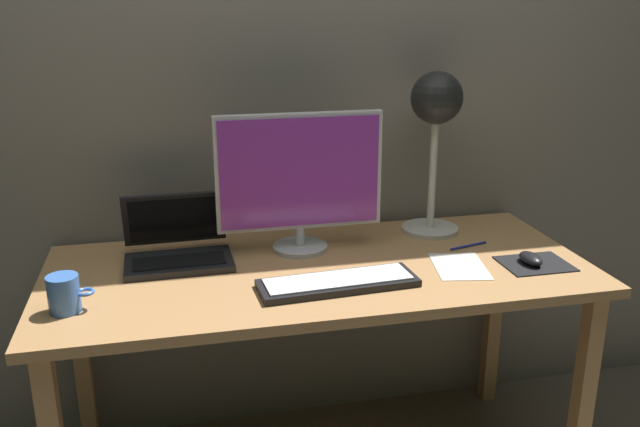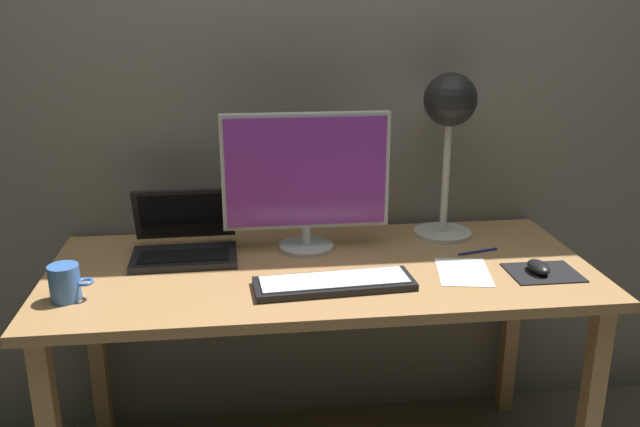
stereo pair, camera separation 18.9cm
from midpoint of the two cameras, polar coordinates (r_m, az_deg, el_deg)
The scene contains 11 objects.
back_wall at distance 2.25m, azimuth 1.29°, elevation 12.77°, with size 4.80×0.06×2.60m, color gray.
desk at distance 2.03m, azimuth 2.75°, elevation -6.59°, with size 1.60×0.70×0.74m.
monitor at distance 2.05m, azimuth 1.43°, elevation 3.09°, with size 0.51×0.17×0.43m.
keyboard_main at distance 1.85m, azimuth 4.15°, elevation -5.98°, with size 0.45×0.17×0.03m.
laptop at distance 2.10m, azimuth -8.92°, elevation -1.97°, with size 0.32×0.27×0.20m.
desk_lamp at distance 2.21m, azimuth 13.38°, elevation 8.01°, with size 0.19×0.19×0.54m.
mousepad at distance 2.08m, azimuth 20.92°, elevation -4.76°, with size 0.20×0.16×0.00m, color black.
mouse at distance 2.07m, azimuth 20.59°, elevation -4.32°, with size 0.06×0.10×0.03m, color black.
coffee_mug at distance 1.85m, azimuth -18.10°, elevation -5.67°, with size 0.11×0.08×0.10m.
paper_sheet_near_mouse at distance 2.02m, azimuth 14.72°, elevation -4.88°, with size 0.15×0.21×0.00m, color white.
pen at distance 2.18m, azimuth 15.70°, elevation -3.17°, with size 0.01×0.01×0.14m, color #2633A5.
Camera 2 is at (-0.22, -1.84, 1.50)m, focal length 37.72 mm.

